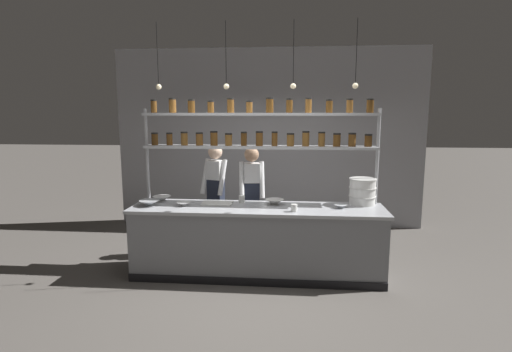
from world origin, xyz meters
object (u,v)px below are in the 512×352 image
object	(u,v)px
spice_shelf_unit	(260,133)
container_stack	(363,191)
chef_left	(216,192)
prep_bowl_far_left	(150,203)
prep_bowl_near_left	(340,206)
prep_bowl_center_back	(184,204)
serving_cup_by_board	(242,199)
prep_bowl_near_right	(162,199)
cutting_board	(217,204)
prep_bowl_center_front	(274,202)
serving_cup_front	(294,208)
chef_center	(252,195)

from	to	relation	value
spice_shelf_unit	container_stack	distance (m)	1.57
chef_left	prep_bowl_far_left	distance (m)	1.09
chef_left	prep_bowl_far_left	world-z (taller)	chef_left
prep_bowl_near_left	prep_bowl_center_back	world-z (taller)	prep_bowl_center_back
chef_left	container_stack	bearing A→B (deg)	4.31
prep_bowl_far_left	serving_cup_by_board	size ratio (longest dim) A/B	2.74
container_stack	prep_bowl_near_right	bearing A→B (deg)	-179.12
cutting_board	prep_bowl_near_left	bearing A→B (deg)	-1.91
chef_left	prep_bowl_far_left	size ratio (longest dim) A/B	6.19
prep_bowl_near_left	prep_bowl_near_right	xyz separation A→B (m)	(-2.41, 0.19, 0.01)
serving_cup_by_board	prep_bowl_center_front	bearing A→B (deg)	-7.37
cutting_board	prep_bowl_center_back	size ratio (longest dim) A/B	2.13
prep_bowl_center_front	serving_cup_front	bearing A→B (deg)	-54.88
chef_left	container_stack	size ratio (longest dim) A/B	4.65
prep_bowl_far_left	serving_cup_by_board	world-z (taller)	serving_cup_by_board
spice_shelf_unit	chef_center	bearing A→B (deg)	116.08
cutting_board	serving_cup_front	bearing A→B (deg)	-16.16
prep_bowl_near_left	spice_shelf_unit	bearing A→B (deg)	164.61
chef_center	container_stack	world-z (taller)	chef_center
prep_bowl_center_back	prep_bowl_far_left	distance (m)	0.45
prep_bowl_near_right	serving_cup_front	distance (m)	1.87
serving_cup_front	cutting_board	bearing A→B (deg)	163.84
chef_left	serving_cup_front	distance (m)	1.51
spice_shelf_unit	prep_bowl_near_left	world-z (taller)	spice_shelf_unit
serving_cup_front	serving_cup_by_board	size ratio (longest dim) A/B	0.96
prep_bowl_near_right	container_stack	bearing A→B (deg)	0.88
chef_center	prep_bowl_far_left	xyz separation A→B (m)	(-1.28, -0.67, 0.01)
prep_bowl_far_left	serving_cup_by_board	xyz separation A→B (m)	(1.18, 0.28, 0.01)
chef_center	cutting_board	xyz separation A→B (m)	(-0.41, -0.52, -0.01)
prep_bowl_center_front	chef_center	bearing A→B (deg)	127.68
container_stack	prep_bowl_center_front	world-z (taller)	container_stack
prep_bowl_far_left	container_stack	bearing A→B (deg)	6.70
chef_left	prep_bowl_center_front	distance (m)	1.09
prep_bowl_near_left	serving_cup_by_board	world-z (taller)	serving_cup_by_board
chef_left	serving_cup_front	xyz separation A→B (m)	(1.16, -0.97, 0.01)
container_stack	serving_cup_front	xyz separation A→B (m)	(-0.90, -0.47, -0.13)
serving_cup_by_board	chef_center	bearing A→B (deg)	76.27
cutting_board	prep_bowl_far_left	distance (m)	0.88
cutting_board	serving_cup_by_board	distance (m)	0.34
prep_bowl_center_back	serving_cup_by_board	bearing A→B (deg)	18.16
prep_bowl_center_back	cutting_board	bearing A→B (deg)	15.07
prep_bowl_center_back	prep_bowl_near_right	bearing A→B (deg)	146.19
spice_shelf_unit	prep_bowl_center_back	xyz separation A→B (m)	(-0.97, -0.35, -0.91)
prep_bowl_center_front	prep_bowl_near_left	bearing A→B (deg)	-8.33
spice_shelf_unit	serving_cup_front	distance (m)	1.14
container_stack	serving_cup_front	distance (m)	1.03
chef_left	container_stack	world-z (taller)	chef_left
prep_bowl_near_left	serving_cup_front	xyz separation A→B (m)	(-0.59, -0.24, 0.02)
prep_bowl_near_left	prep_bowl_center_front	size ratio (longest dim) A/B	0.66
spice_shelf_unit	cutting_board	bearing A→B (deg)	-156.67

